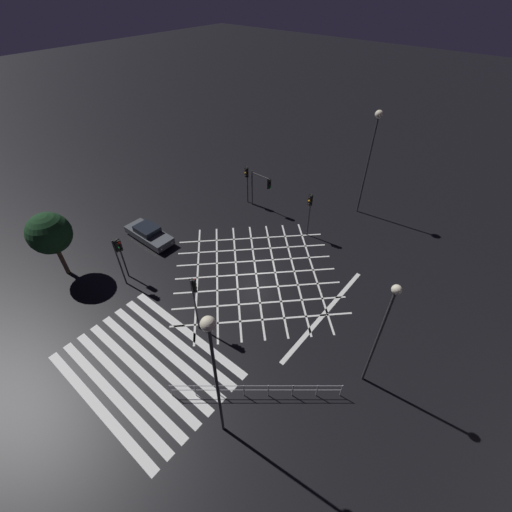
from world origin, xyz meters
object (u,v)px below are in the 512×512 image
object	(u,v)px
traffic_light_median_north	(309,207)
street_lamp_far	(384,322)
traffic_light_sw_main	(121,251)
street_tree_near	(49,234)
traffic_light_median_south	(195,294)
traffic_light_nw_cross	(247,178)
traffic_light_sw_cross	(117,253)
street_lamp_east	(374,137)
traffic_light_nw_main	(262,184)
waiting_car	(149,234)
street_lamp_west	(213,356)

from	to	relation	value
traffic_light_median_north	street_lamp_far	xyz separation A→B (m)	(9.87, -9.28, 2.19)
traffic_light_sw_main	street_tree_near	bearing A→B (deg)	-145.52
traffic_light_median_north	traffic_light_median_south	xyz separation A→B (m)	(0.11, -12.64, 0.20)
traffic_light_median_north	traffic_light_nw_cross	bearing A→B (deg)	-96.06
traffic_light_sw_cross	street_lamp_east	xyz separation A→B (m)	(8.62, 19.49, 4.27)
traffic_light_nw_main	street_tree_near	world-z (taller)	street_tree_near
traffic_light_median_south	traffic_light_nw_cross	xyz separation A→B (m)	(-7.52, 13.43, -0.40)
traffic_light_sw_main	street_lamp_east	world-z (taller)	street_lamp_east
traffic_light_sw_main	street_lamp_east	bearing A→B (deg)	64.50
traffic_light_sw_main	traffic_light_median_south	bearing A→B (deg)	1.10
street_lamp_far	traffic_light_sw_cross	bearing A→B (deg)	-166.70
traffic_light_sw_cross	traffic_light_median_north	bearing A→B (deg)	-27.74
traffic_light_nw_main	waiting_car	size ratio (longest dim) A/B	0.77
street_lamp_east	street_tree_near	world-z (taller)	street_lamp_east
street_tree_near	street_lamp_east	bearing A→B (deg)	59.08
street_lamp_west	street_tree_near	bearing A→B (deg)	177.31
street_lamp_east	street_lamp_west	size ratio (longest dim) A/B	1.06
traffic_light_median_south	street_lamp_east	distance (m)	19.37
traffic_light_nw_main	street_lamp_far	size ratio (longest dim) A/B	0.47
traffic_light_nw_main	traffic_light_sw_cross	bearing A→B (deg)	-95.60
street_lamp_far	street_tree_near	xyz separation A→B (m)	(-21.24, -6.22, -1.35)
street_tree_near	waiting_car	world-z (taller)	street_tree_near
traffic_light_nw_main	street_tree_near	xyz separation A→B (m)	(-5.78, -16.32, 1.11)
traffic_light_sw_main	traffic_light_sw_cross	distance (m)	0.74
traffic_light_median_north	street_lamp_east	size ratio (longest dim) A/B	0.43
traffic_light_median_south	traffic_light_sw_main	distance (m)	7.55
traffic_light_median_north	traffic_light_nw_main	world-z (taller)	traffic_light_median_north
traffic_light_median_south	street_lamp_west	bearing A→B (deg)	-123.25
street_lamp_west	street_lamp_far	size ratio (longest dim) A/B	1.16
traffic_light_nw_main	traffic_light_sw_main	distance (m)	13.73
street_tree_near	waiting_car	size ratio (longest dim) A/B	1.13
traffic_light_median_south	traffic_light_nw_main	distance (m)	14.63
traffic_light_median_north	street_tree_near	world-z (taller)	street_tree_near
street_lamp_far	street_lamp_east	bearing A→B (deg)	117.91
traffic_light_nw_main	street_lamp_far	xyz separation A→B (m)	(15.46, -10.10, 2.46)
street_lamp_west	street_lamp_far	xyz separation A→B (m)	(4.19, 7.02, -1.40)
traffic_light_median_north	traffic_light_nw_main	xyz separation A→B (m)	(-5.59, 0.82, -0.27)
traffic_light_median_north	waiting_car	bearing A→B (deg)	-47.89
traffic_light_median_north	waiting_car	size ratio (longest dim) A/B	0.87
traffic_light_median_south	street_tree_near	world-z (taller)	street_tree_near
traffic_light_sw_main	street_tree_near	xyz separation A→B (m)	(-3.95, -2.71, 1.21)
traffic_light_nw_main	waiting_car	xyz separation A→B (m)	(-4.34, -9.80, -1.99)
traffic_light_nw_cross	traffic_light_sw_cross	distance (m)	14.06
traffic_light_sw_main	waiting_car	xyz separation A→B (m)	(-2.51, 3.81, -1.90)
street_lamp_far	traffic_light_median_south	bearing A→B (deg)	-160.99
traffic_light_median_south	street_lamp_far	world-z (taller)	street_lamp_far
street_lamp_east	street_lamp_far	xyz separation A→B (m)	(8.22, -15.51, -2.06)
street_lamp_west	traffic_light_nw_main	bearing A→B (deg)	123.37
traffic_light_sw_cross	street_lamp_far	size ratio (longest dim) A/B	0.53
traffic_light_median_north	street_lamp_far	world-z (taller)	street_lamp_far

